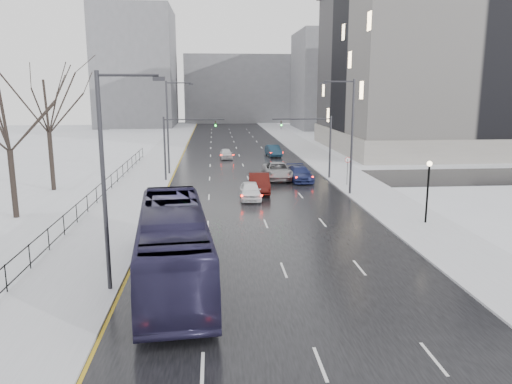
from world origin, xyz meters
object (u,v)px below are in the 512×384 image
object	(u,v)px
sedan_right_cross	(277,171)
sedan_center_far	(226,154)
bus	(173,245)
sedan_center_near	(250,191)
streetlight_l_far	(170,123)
tree_park_e	(54,191)
mast_signal_left	(175,141)
mast_signal_right	(320,140)
sedan_right_far	(300,174)
no_uturn_sign	(348,163)
streetlight_r_mid	(350,131)
lamppost_r_mid	(428,183)
sedan_right_near	(259,183)
streetlight_l_near	(108,172)
sedan_right_distant	(273,151)
tree_park_d	(17,219)

from	to	relation	value
sedan_right_cross	sedan_center_far	bearing A→B (deg)	108.05
bus	sedan_center_near	xyz separation A→B (m)	(5.02, 17.98, -1.13)
streetlight_l_far	sedan_center_far	world-z (taller)	streetlight_l_far
tree_park_e	mast_signal_left	xyz separation A→B (m)	(10.87, 4.00, 4.11)
tree_park_e	bus	bearing A→B (deg)	-61.22
sedan_right_cross	mast_signal_right	bearing A→B (deg)	-2.70
sedan_right_far	no_uturn_sign	bearing A→B (deg)	-38.31
bus	sedan_center_near	world-z (taller)	bus
sedan_right_cross	sedan_right_far	size ratio (longest dim) A/B	1.18
sedan_right_cross	tree_park_e	bearing A→B (deg)	-168.07
no_uturn_sign	streetlight_r_mid	bearing A→B (deg)	-104.48
sedan_right_cross	lamppost_r_mid	bearing A→B (deg)	-65.73
streetlight_l_far	bus	world-z (taller)	streetlight_l_far
sedan_right_near	sedan_right_cross	xyz separation A→B (m)	(2.50, 6.55, -0.01)
streetlight_r_mid	sedan_right_far	distance (m)	8.96
sedan_right_near	sedan_center_near	bearing A→B (deg)	-106.99
streetlight_r_mid	sedan_right_far	bearing A→B (deg)	113.98
streetlight_l_near	streetlight_l_far	xyz separation A→B (m)	(0.00, 32.00, 0.00)
mast_signal_right	sedan_right_distant	size ratio (longest dim) A/B	1.41
streetlight_l_far	sedan_right_distant	world-z (taller)	streetlight_l_far
sedan_center_near	no_uturn_sign	bearing A→B (deg)	28.70
streetlight_r_mid	sedan_right_distant	size ratio (longest dim) A/B	2.17
sedan_right_cross	sedan_right_far	world-z (taller)	sedan_right_cross
streetlight_l_near	sedan_right_distant	world-z (taller)	streetlight_l_near
tree_park_e	lamppost_r_mid	xyz separation A→B (m)	(29.20, -14.00, 2.94)
streetlight_l_far	no_uturn_sign	bearing A→B (deg)	-24.73
lamppost_r_mid	mast_signal_right	world-z (taller)	mast_signal_right
no_uturn_sign	sedan_right_cross	xyz separation A→B (m)	(-6.20, 4.25, -1.42)
streetlight_l_far	no_uturn_sign	distance (m)	19.41
sedan_center_near	sedan_center_far	xyz separation A→B (m)	(-1.41, 24.96, -0.06)
mast_signal_left	streetlight_l_far	bearing A→B (deg)	101.87
tree_park_d	bus	distance (m)	18.05
mast_signal_right	streetlight_l_far	bearing A→B (deg)	165.52
sedan_center_near	sedan_right_far	xyz separation A→B (m)	(5.60, 8.00, 0.01)
no_uturn_sign	sedan_right_cross	world-z (taller)	no_uturn_sign
streetlight_l_far	sedan_center_near	distance (m)	15.94
bus	sedan_right_distant	xyz separation A→B (m)	(10.19, 44.96, -1.10)
lamppost_r_mid	sedan_center_near	distance (m)	14.70
tree_park_d	sedan_right_distant	size ratio (longest dim) A/B	2.71
tree_park_d	sedan_right_near	xyz separation A→B (m)	(18.30, 7.70, 0.90)
no_uturn_sign	lamppost_r_mid	bearing A→B (deg)	-82.67
tree_park_e	sedan_right_near	bearing A→B (deg)	-7.02
streetlight_l_near	mast_signal_left	world-z (taller)	streetlight_l_near
tree_park_e	streetlight_r_mid	size ratio (longest dim) A/B	1.35
streetlight_r_mid	lamppost_r_mid	xyz separation A→B (m)	(2.83, -10.00, -2.67)
sedan_right_cross	sedan_center_far	world-z (taller)	sedan_right_cross
bus	streetlight_l_far	bearing A→B (deg)	89.37
lamppost_r_mid	sedan_right_distant	bearing A→B (deg)	100.01
mast_signal_right	sedan_center_far	world-z (taller)	mast_signal_right
sedan_right_distant	mast_signal_left	bearing A→B (deg)	-129.14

